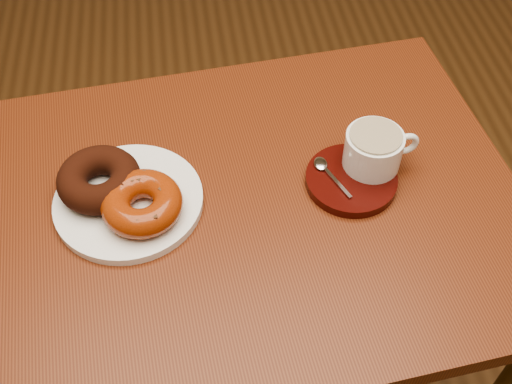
{
  "coord_description": "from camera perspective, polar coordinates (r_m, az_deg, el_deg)",
  "views": [
    {
      "loc": [
        -0.25,
        -0.31,
        1.46
      ],
      "look_at": [
        -0.17,
        0.26,
        0.77
      ],
      "focal_mm": 45.0,
      "sensor_mm": 36.0,
      "label": 1
    }
  ],
  "objects": [
    {
      "name": "teaspoon",
      "position": [
        0.94,
        6.05,
        2.21
      ],
      "size": [
        0.04,
        0.08,
        0.01
      ],
      "rotation": [
        0.0,
        0.0,
        0.4
      ],
      "color": "silver",
      "rests_on": "saucer"
    },
    {
      "name": "cafe_table",
      "position": [
        1.01,
        -1.13,
        -5.24
      ],
      "size": [
        0.86,
        0.68,
        0.75
      ],
      "rotation": [
        0.0,
        0.0,
        0.1
      ],
      "color": "#612B14",
      "rests_on": "ground"
    },
    {
      "name": "donut_plate",
      "position": [
        0.92,
        -11.25,
        -0.8
      ],
      "size": [
        0.26,
        0.26,
        0.01
      ],
      "primitive_type": "cylinder",
      "rotation": [
        0.0,
        0.0,
        0.31
      ],
      "color": "white",
      "rests_on": "cafe_table"
    },
    {
      "name": "coffee_cup",
      "position": [
        0.93,
        10.47,
        3.77
      ],
      "size": [
        0.11,
        0.08,
        0.06
      ],
      "rotation": [
        0.0,
        0.0,
        0.06
      ],
      "color": "white",
      "rests_on": "saucer"
    },
    {
      "name": "saucer",
      "position": [
        0.94,
        8.46,
        1.07
      ],
      "size": [
        0.15,
        0.15,
        0.01
      ],
      "primitive_type": "cylinder",
      "rotation": [
        0.0,
        0.0,
        -0.14
      ],
      "color": "#340A07",
      "rests_on": "cafe_table"
    },
    {
      "name": "donut_cinnamon",
      "position": [
        0.92,
        -13.79,
        1.09
      ],
      "size": [
        0.13,
        0.13,
        0.04
      ],
      "primitive_type": "torus",
      "rotation": [
        0.0,
        0.0,
        -0.09
      ],
      "color": "black",
      "rests_on": "donut_plate"
    },
    {
      "name": "donut_caramel",
      "position": [
        0.88,
        -10.11,
        -0.99
      ],
      "size": [
        0.12,
        0.12,
        0.04
      ],
      "rotation": [
        0.0,
        0.0,
        -0.12
      ],
      "color": "#90340F",
      "rests_on": "donut_plate"
    }
  ]
}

